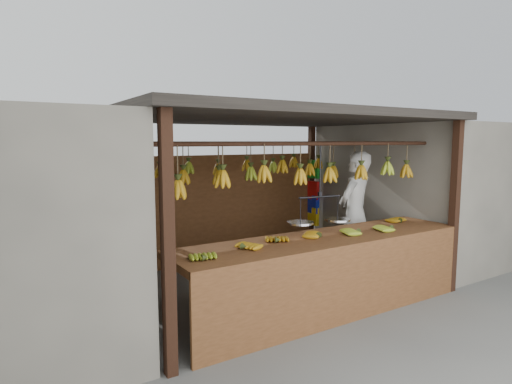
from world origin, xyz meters
TOP-DOWN VIEW (x-y plane):
  - ground at (0.00, 0.00)m, footprint 80.00×80.00m
  - stall at (0.00, 0.33)m, footprint 4.30×3.30m
  - neighbor_right at (3.60, 0.00)m, footprint 3.00×3.00m
  - counter at (0.10, -1.24)m, footprint 3.85×0.88m
  - hanging_bananas at (0.00, 0.01)m, footprint 3.62×2.25m
  - balance_scale at (0.08, -1.00)m, footprint 0.81×0.38m
  - vendor at (1.44, -0.23)m, footprint 0.79×0.64m
  - bag_bundles at (1.94, 1.35)m, footprint 0.08×0.26m

SIDE VIEW (x-z plane):
  - ground at x=0.00m, z-range 0.00..0.00m
  - counter at x=0.10m, z-range 0.24..1.20m
  - vendor at x=1.44m, z-range 0.00..1.87m
  - bag_bundles at x=1.94m, z-range 0.40..1.63m
  - balance_scale at x=0.08m, z-range 0.64..1.59m
  - neighbor_right at x=3.60m, z-range 0.00..2.30m
  - hanging_bananas at x=0.00m, z-range 1.42..1.82m
  - stall at x=0.00m, z-range 0.77..3.17m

